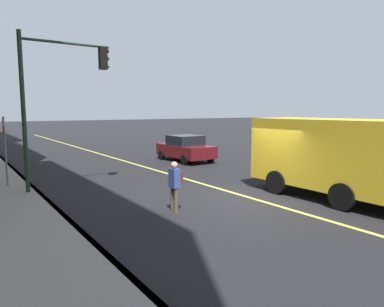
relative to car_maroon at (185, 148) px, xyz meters
The scene contains 9 objects.
ground 9.72m from the car_maroon, 160.51° to the left, with size 200.00×200.00×0.00m, color black.
sidewalk_slab 14.34m from the car_maroon, 129.62° to the left, with size 80.00×3.12×0.15m, color gray.
curb_edge 13.24m from the car_maroon, 133.71° to the left, with size 80.00×0.16×0.15m, color slate.
lane_stripe_center 9.72m from the car_maroon, 160.51° to the left, with size 80.00×0.16×0.01m, color #D8CC4C.
car_maroon is the anchor object (origin of this frame).
truck_yellow 11.61m from the car_maroon, behind, with size 7.86×2.59×2.89m.
pedestrian_with_backpack 11.15m from the car_maroon, 144.71° to the left, with size 0.39×0.38×1.62m.
traffic_light_mast 10.14m from the car_maroon, 115.57° to the left, with size 0.28×3.44×6.06m.
street_sign_post 10.74m from the car_maroon, 104.01° to the left, with size 0.60×0.08×2.96m.
Camera 1 is at (-9.07, 8.86, 3.21)m, focal length 32.55 mm.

